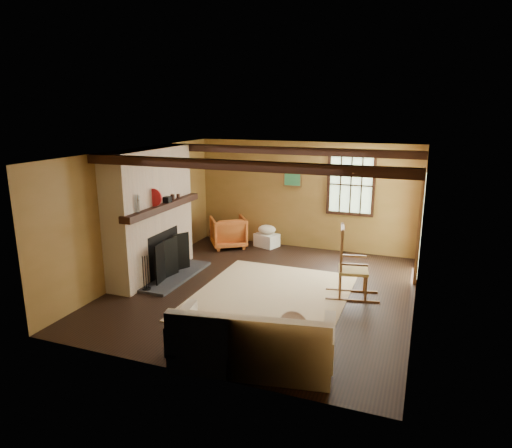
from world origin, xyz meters
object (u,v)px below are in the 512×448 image
at_px(sofa, 253,345).
at_px(armchair, 228,232).
at_px(laundry_basket, 267,240).
at_px(fireplace, 152,219).
at_px(rocking_chair, 351,267).

bearing_deg(sofa, armchair, 107.77).
bearing_deg(laundry_basket, fireplace, -119.50).
relative_size(fireplace, rocking_chair, 1.96).
height_order(fireplace, rocking_chair, fireplace).
xyz_separation_m(rocking_chair, laundry_basket, (-2.27, 2.21, -0.37)).
xyz_separation_m(rocking_chair, sofa, (-0.75, -2.60, -0.23)).
relative_size(fireplace, armchair, 3.10).
height_order(fireplace, armchair, fireplace).
xyz_separation_m(fireplace, armchair, (0.59, 2.15, -0.75)).
xyz_separation_m(laundry_basket, armchair, (-0.81, -0.34, 0.20)).
height_order(rocking_chair, laundry_basket, rocking_chair).
height_order(sofa, laundry_basket, sofa).
distance_m(fireplace, rocking_chair, 3.73).
bearing_deg(rocking_chair, fireplace, 83.15).
bearing_deg(armchair, laundry_basket, 167.92).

